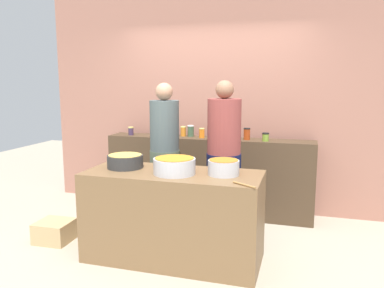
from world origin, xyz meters
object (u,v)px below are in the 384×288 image
(cooking_pot_center, at_px, (174,166))
(bread_crate, at_px, (55,231))
(preserve_jar_5, at_px, (228,134))
(cooking_pot_right, at_px, (224,167))
(preserve_jar_6, at_px, (247,134))
(cook_in_cap, at_px, (224,169))
(cook_with_tongs, at_px, (165,164))
(preserve_jar_1, at_px, (172,132))
(preserve_jar_4, at_px, (202,133))
(preserve_jar_0, at_px, (131,131))
(preserve_jar_3, at_px, (191,131))
(preserve_jar_2, at_px, (183,131))
(preserve_jar_7, at_px, (266,137))
(cooking_pot_left, at_px, (125,161))
(wooden_spoon, at_px, (244,185))

(cooking_pot_center, height_order, bread_crate, cooking_pot_center)
(preserve_jar_5, relative_size, cooking_pot_right, 0.46)
(preserve_jar_6, distance_m, cook_in_cap, 0.80)
(preserve_jar_5, distance_m, cook_in_cap, 0.80)
(preserve_jar_5, relative_size, cook_with_tongs, 0.08)
(preserve_jar_1, height_order, preserve_jar_4, preserve_jar_4)
(preserve_jar_0, bearing_deg, cooking_pot_center, -51.81)
(preserve_jar_0, bearing_deg, preserve_jar_3, 7.90)
(preserve_jar_2, relative_size, cook_with_tongs, 0.08)
(preserve_jar_3, distance_m, cook_with_tongs, 0.78)
(preserve_jar_0, relative_size, cook_in_cap, 0.06)
(preserve_jar_0, xyz_separation_m, preserve_jar_5, (1.33, 0.03, 0.01))
(preserve_jar_6, bearing_deg, cooking_pot_right, -90.65)
(cook_with_tongs, bearing_deg, preserve_jar_7, 27.74)
(preserve_jar_4, bearing_deg, preserve_jar_2, 163.85)
(cooking_pot_right, bearing_deg, preserve_jar_4, 112.98)
(cooking_pot_left, height_order, cook_with_tongs, cook_with_tongs)
(preserve_jar_2, relative_size, preserve_jar_4, 1.06)
(preserve_jar_6, bearing_deg, preserve_jar_1, 175.67)
(preserve_jar_6, xyz_separation_m, wooden_spoon, (0.23, -1.67, -0.20))
(preserve_jar_3, distance_m, wooden_spoon, 2.03)
(preserve_jar_3, bearing_deg, preserve_jar_4, -27.19)
(cooking_pot_left, distance_m, cook_with_tongs, 0.74)
(preserve_jar_1, xyz_separation_m, cooking_pot_left, (-0.01, -1.40, -0.12))
(preserve_jar_1, xyz_separation_m, cook_in_cap, (0.88, -0.81, -0.27))
(preserve_jar_1, height_order, preserve_jar_2, preserve_jar_2)
(preserve_jar_6, relative_size, bread_crate, 0.40)
(cooking_pot_center, bearing_deg, preserve_jar_5, 81.29)
(preserve_jar_2, distance_m, cook_in_cap, 1.12)
(preserve_jar_1, xyz_separation_m, wooden_spoon, (1.25, -1.74, -0.18))
(preserve_jar_1, xyz_separation_m, preserve_jar_2, (0.16, 0.00, 0.02))
(bread_crate, bearing_deg, preserve_jar_7, 31.53)
(preserve_jar_4, bearing_deg, cooking_pot_left, -108.52)
(cooking_pot_left, relative_size, cook_with_tongs, 0.21)
(preserve_jar_0, height_order, preserve_jar_7, preserve_jar_0)
(preserve_jar_0, distance_m, cooking_pot_left, 1.42)
(preserve_jar_3, distance_m, cooking_pot_center, 1.55)
(wooden_spoon, bearing_deg, preserve_jar_6, 97.81)
(preserve_jar_1, relative_size, preserve_jar_4, 0.82)
(preserve_jar_1, height_order, preserve_jar_7, preserve_jar_7)
(preserve_jar_6, bearing_deg, preserve_jar_5, 178.00)
(preserve_jar_4, bearing_deg, bread_crate, -134.12)
(preserve_jar_2, xyz_separation_m, cooking_pot_center, (0.39, -1.51, -0.13))
(preserve_jar_5, height_order, cooking_pot_left, preserve_jar_5)
(cooking_pot_right, bearing_deg, preserve_jar_6, 89.35)
(preserve_jar_5, bearing_deg, preserve_jar_4, -178.49)
(preserve_jar_4, relative_size, cooking_pot_center, 0.32)
(preserve_jar_1, relative_size, cooking_pot_left, 0.28)
(cook_in_cap, bearing_deg, preserve_jar_1, 137.44)
(preserve_jar_2, relative_size, bread_crate, 0.36)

